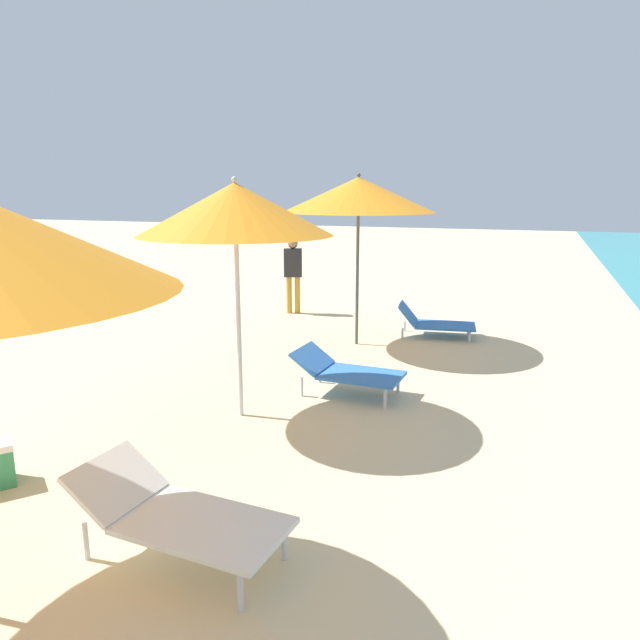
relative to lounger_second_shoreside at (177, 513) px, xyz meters
name	(u,v)px	position (x,y,z in m)	size (l,w,h in m)	color
lounger_second_shoreside	(177,513)	(0.00, 0.00, 0.00)	(1.55, 0.76, 0.61)	white
umbrella_third	(235,209)	(-0.83, 2.50, 1.95)	(2.07, 2.07, 2.63)	silver
lounger_third_shoreside	(347,371)	(0.07, 3.58, -0.04)	(1.35, 0.72, 0.55)	blue
umbrella_farthest	(358,195)	(-0.51, 5.96, 2.07)	(2.41, 2.41, 2.74)	#4C4C51
lounger_farthest_shoreside	(434,322)	(0.59, 6.93, -0.09)	(1.39, 0.85, 0.57)	blue
person_walking_near	(293,269)	(-2.46, 7.90, 0.58)	(0.41, 0.33, 1.53)	orange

